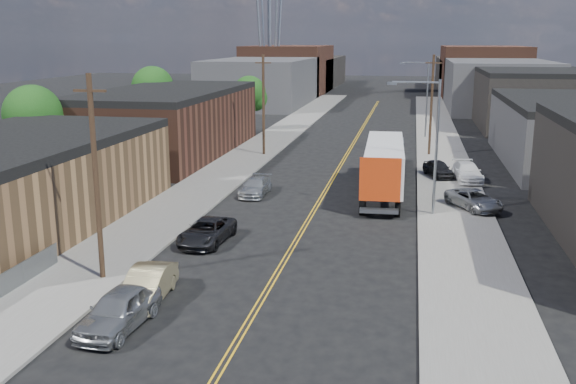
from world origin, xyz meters
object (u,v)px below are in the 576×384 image
at_px(car_left_b, 147,285).
at_px(car_ahead_truck, 390,157).
at_px(car_left_a, 119,310).
at_px(car_left_d, 256,187).
at_px(car_right_lot_a, 474,199).
at_px(car_right_lot_c, 438,169).
at_px(semi_truck, 385,163).
at_px(car_left_c, 207,231).
at_px(car_right_lot_b, 467,172).

height_order(car_left_b, car_ahead_truck, car_ahead_truck).
xyz_separation_m(car_left_a, car_left_d, (0.00, 23.30, -0.16)).
distance_m(car_right_lot_a, car_right_lot_c, 10.50).
relative_size(semi_truck, car_right_lot_a, 3.31).
relative_size(car_right_lot_c, car_ahead_truck, 0.69).
distance_m(car_left_c, car_right_lot_c, 24.74).
bearing_deg(semi_truck, car_right_lot_a, -36.50).
relative_size(semi_truck, car_left_b, 3.42).
height_order(car_left_d, car_right_lot_a, car_right_lot_a).
bearing_deg(car_left_b, car_left_a, -94.53).
bearing_deg(car_ahead_truck, car_left_a, -105.62).
height_order(semi_truck, car_left_a, semi_truck).
distance_m(car_left_b, car_ahead_truck, 35.30).
bearing_deg(semi_truck, car_right_lot_b, 34.56).
xyz_separation_m(car_right_lot_b, car_ahead_truck, (-6.50, 6.00, -0.05)).
bearing_deg(car_right_lot_c, car_left_d, -166.28).
xyz_separation_m(car_left_c, car_left_d, (0.00, 11.82, -0.04)).
relative_size(car_right_lot_a, car_right_lot_c, 1.17).
relative_size(car_left_c, car_right_lot_c, 1.22).
relative_size(car_left_a, car_left_d, 1.07).
xyz_separation_m(car_left_a, car_right_lot_b, (16.00, 30.90, 0.06)).
distance_m(car_left_a, car_left_b, 2.90).
xyz_separation_m(car_left_a, car_left_b, (0.00, 2.90, -0.06)).
bearing_deg(car_right_lot_a, car_right_lot_b, 59.49).
relative_size(semi_truck, car_left_c, 3.17).
bearing_deg(car_right_lot_a, car_left_a, -155.03).
bearing_deg(car_left_a, car_right_lot_c, 71.08).
bearing_deg(car_left_b, car_left_d, 85.47).
height_order(car_left_b, car_left_d, car_left_b).
xyz_separation_m(car_left_d, car_right_lot_b, (16.00, 7.61, 0.22)).
distance_m(car_left_d, car_right_lot_b, 17.72).
xyz_separation_m(car_left_a, car_right_lot_c, (13.72, 32.07, 0.03)).
xyz_separation_m(semi_truck, car_left_b, (-9.50, -23.18, -1.57)).
xyz_separation_m(semi_truck, car_ahead_truck, (-0.00, 10.82, -1.51)).
relative_size(semi_truck, car_left_d, 3.50).
height_order(car_left_c, car_ahead_truck, car_ahead_truck).
bearing_deg(car_ahead_truck, car_right_lot_a, -68.66).
bearing_deg(car_left_a, car_left_c, 94.24).
xyz_separation_m(car_right_lot_a, car_ahead_truck, (-6.28, 15.13, 0.01)).
relative_size(semi_truck, car_right_lot_c, 3.87).
height_order(car_left_a, car_right_lot_c, car_left_a).
distance_m(car_left_a, car_ahead_truck, 38.11).
xyz_separation_m(car_left_d, car_right_lot_c, (13.72, 8.77, 0.19)).
bearing_deg(car_left_d, car_right_lot_a, -4.64).
bearing_deg(car_left_d, car_left_c, -89.11).
relative_size(car_left_a, car_left_b, 1.04).
distance_m(car_left_a, car_right_lot_b, 34.80).
bearing_deg(car_ahead_truck, car_right_lot_b, -43.90).
bearing_deg(semi_truck, car_right_lot_c, 52.82).
bearing_deg(car_left_d, car_right_lot_b, 26.32).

